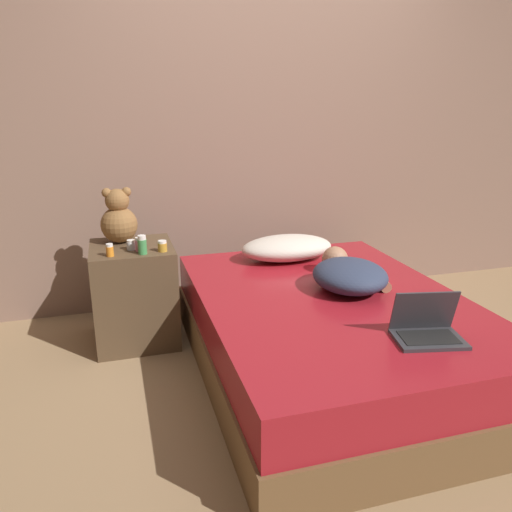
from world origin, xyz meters
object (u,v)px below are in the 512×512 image
object	(u,v)px
person_lying	(349,274)
bottle_green	(142,245)
bottle_pink	(139,244)
teddy_bear	(119,219)
bottle_amber	(162,246)
bottle_orange	(110,250)
laptop	(427,328)
bottle_clear	(131,245)
pillow	(287,248)

from	to	relation	value
person_lying	bottle_green	world-z (taller)	bottle_green
person_lying	bottle_pink	size ratio (longest dim) A/B	7.70
person_lying	bottle_green	xyz separation A→B (m)	(-1.07, 0.42, 0.13)
teddy_bear	bottle_amber	xyz separation A→B (m)	(0.22, -0.27, -0.11)
bottle_amber	bottle_orange	bearing A→B (deg)	-177.24
laptop	teddy_bear	xyz separation A→B (m)	(-1.23, 1.37, 0.26)
bottle_clear	bottle_green	bearing A→B (deg)	-61.25
person_lying	bottle_green	bearing A→B (deg)	167.75
bottle_orange	bottle_pink	bearing A→B (deg)	19.23
teddy_bear	bottle_clear	size ratio (longest dim) A/B	5.73
person_lying	bottle_orange	size ratio (longest dim) A/B	8.75
pillow	bottle_pink	bearing A→B (deg)	-174.47
laptop	bottle_clear	size ratio (longest dim) A/B	5.55
teddy_bear	bottle_pink	distance (m)	0.27
person_lying	bottle_orange	xyz separation A→B (m)	(-1.25, 0.43, 0.12)
pillow	bottle_orange	size ratio (longest dim) A/B	8.38
bottle_clear	bottle_pink	bearing A→B (deg)	-44.97
bottle_orange	bottle_green	bearing A→B (deg)	-2.38
pillow	teddy_bear	distance (m)	1.06
person_lying	bottle_orange	distance (m)	1.32
bottle_clear	bottle_green	distance (m)	0.12
laptop	teddy_bear	size ratio (longest dim) A/B	0.97
person_lying	bottle_clear	size ratio (longest dim) A/B	10.71
pillow	bottle_green	bearing A→B (deg)	-170.50
laptop	bottle_pink	size ratio (longest dim) A/B	3.99
teddy_bear	bottle_pink	size ratio (longest dim) A/B	4.12
pillow	laptop	distance (m)	1.25
teddy_bear	pillow	bearing A→B (deg)	-7.48
bottle_amber	bottle_orange	xyz separation A→B (m)	(-0.29, -0.01, 0.00)
teddy_bear	bottle_green	world-z (taller)	teddy_bear
person_lying	teddy_bear	bearing A→B (deg)	158.22
bottle_clear	laptop	bearing A→B (deg)	-45.25
pillow	bottle_orange	bearing A→B (deg)	-172.38
bottle_pink	bottle_green	bearing A→B (deg)	-75.59
bottle_amber	bottle_orange	world-z (taller)	bottle_orange
bottle_green	bottle_clear	bearing A→B (deg)	118.75
person_lying	bottle_pink	world-z (taller)	bottle_pink
laptop	bottle_orange	size ratio (longest dim) A/B	4.53
laptop	bottle_orange	bearing A→B (deg)	151.94
bottle_amber	bottle_pink	distance (m)	0.14
bottle_pink	pillow	bearing A→B (deg)	5.53
bottle_clear	pillow	bearing A→B (deg)	2.92
teddy_bear	bottle_amber	distance (m)	0.37
person_lying	bottle_pink	distance (m)	1.19
laptop	bottle_green	size ratio (longest dim) A/B	3.01
bottle_amber	teddy_bear	bearing A→B (deg)	130.03
teddy_bear	bottle_amber	bearing A→B (deg)	-49.97
bottle_orange	bottle_clear	xyz separation A→B (m)	(0.12, 0.10, -0.01)
pillow	bottle_pink	distance (m)	0.95
pillow	person_lying	bearing A→B (deg)	-75.01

